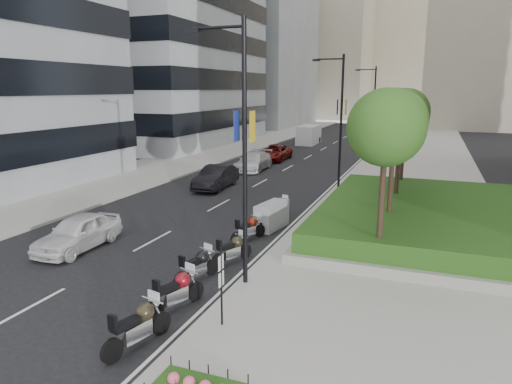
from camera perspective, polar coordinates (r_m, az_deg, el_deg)
The scene contains 30 objects.
ground at distance 17.64m, azimuth -15.88°, elevation -10.38°, with size 160.00×160.00×0.00m, color black.
sidewalk_right at distance 43.38m, azimuth 19.40°, elevation 3.15°, with size 10.00×100.00×0.15m, color #9E9B93.
sidewalk_left at distance 48.63m, azimuth -6.18°, elevation 4.78°, with size 8.00×100.00×0.15m, color #9E9B93.
lane_edge at distance 43.84m, azimuth 12.46°, elevation 3.58°, with size 0.12×100.00×0.01m, color silver.
lane_centre at distance 44.88m, azimuth 5.88°, elevation 4.03°, with size 0.12×100.00×0.01m, color silver.
building_grey_far at distance 89.93m, azimuth -1.41°, elevation 18.03°, with size 22.00×26.00×30.00m, color gray.
building_cream_left at distance 116.71m, azimuth 7.35°, elevation 17.71°, with size 26.00×24.00×34.00m, color #B7AD93.
building_cream_centre at distance 133.64m, azimuth 18.31°, elevation 17.42°, with size 30.00×24.00×38.00m, color #B7AD93.
planter at distance 23.74m, azimuth 20.17°, elevation -3.77°, with size 10.00×14.00×0.40m, color gray.
hedge at distance 23.58m, azimuth 20.28°, elevation -2.38°, with size 9.40×13.40×0.80m, color #203F12.
tree_0 at distance 16.97m, azimuth 15.95°, elevation 7.67°, with size 2.80×2.80×6.30m.
tree_1 at distance 20.94m, azimuth 16.99°, elevation 8.49°, with size 2.80×2.80×6.30m.
tree_2 at distance 24.93m, azimuth 17.70°, elevation 9.04°, with size 2.80×2.80×6.30m.
tree_3 at distance 28.92m, azimuth 18.21°, elevation 9.45°, with size 2.80×2.80×6.30m.
lamp_post_0 at distance 15.13m, azimuth -1.98°, elevation 6.21°, with size 2.34×0.45×9.00m.
lamp_post_1 at distance 31.44m, azimuth 10.33°, elevation 9.44°, with size 2.34×0.45×9.00m.
lamp_post_2 at distance 49.23m, azimuth 14.35°, elevation 10.39°, with size 2.34×0.45×9.00m.
parking_sign at distance 13.16m, azimuth -4.36°, elevation -11.19°, with size 0.06×0.32×2.50m.
motorcycle_0 at distance 13.06m, azimuth -14.48°, elevation -15.84°, with size 0.85×2.33×1.17m.
motorcycle_1 at distance 14.81m, azimuth -9.86°, elevation -12.09°, with size 0.96×2.24×1.15m.
motorcycle_2 at distance 16.74m, azimuth -7.30°, elevation -9.14°, with size 0.89×2.10×1.08m.
motorcycle_3 at distance 18.29m, azimuth -2.93°, elevation -7.17°, with size 0.99×1.97×1.04m.
motorcycle_4 at distance 20.85m, azimuth -0.90°, elevation -4.60°, with size 1.01×1.99×1.05m.
motorcycle_5 at distance 22.58m, azimuth 1.98°, elevation -3.00°, with size 1.20×2.27×1.31m.
motorcycle_6 at distance 24.62m, azimuth 3.08°, elevation -1.99°, with size 0.69×1.94×0.98m.
car_a at distance 21.18m, azimuth -21.35°, elevation -4.71°, with size 1.76×4.38×1.49m, color white.
car_b at distance 31.78m, azimuth -5.03°, elevation 1.85°, with size 1.67×4.79×1.58m, color black.
car_c at distance 38.84m, azimuth -0.33°, elevation 3.88°, with size 2.17×5.34×1.55m, color silver.
car_d at distance 44.39m, azimuth 2.30°, elevation 4.94°, with size 2.43×5.28×1.47m, color maroon.
delivery_van at distance 57.81m, azimuth 6.58°, elevation 7.03°, with size 2.23×5.51×2.29m.
Camera 1 is at (10.01, -12.84, 6.80)m, focal length 32.00 mm.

